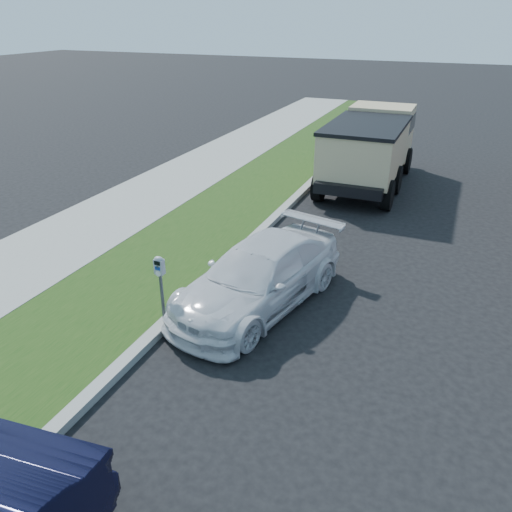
% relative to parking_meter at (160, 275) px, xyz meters
% --- Properties ---
extents(ground, '(120.00, 120.00, 0.00)m').
position_rel_parking_meter_xyz_m(ground, '(2.64, 0.63, -1.11)').
color(ground, black).
rests_on(ground, ground).
extents(streetside, '(6.12, 50.00, 0.15)m').
position_rel_parking_meter_xyz_m(streetside, '(-2.93, 2.63, -1.05)').
color(streetside, gray).
rests_on(streetside, ground).
extents(parking_meter, '(0.19, 0.13, 1.36)m').
position_rel_parking_meter_xyz_m(parking_meter, '(0.00, 0.00, 0.00)').
color(parking_meter, '#3F4247').
rests_on(parking_meter, ground).
extents(white_wagon, '(2.82, 4.81, 1.31)m').
position_rel_parking_meter_xyz_m(white_wagon, '(1.37, 1.51, -0.46)').
color(white_wagon, silver).
rests_on(white_wagon, ground).
extents(dump_truck, '(2.47, 6.13, 2.40)m').
position_rel_parking_meter_xyz_m(dump_truck, '(1.80, 10.53, 0.23)').
color(dump_truck, black).
rests_on(dump_truck, ground).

